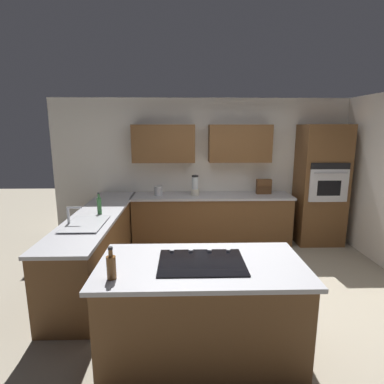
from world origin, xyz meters
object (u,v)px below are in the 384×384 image
(sink_unit, at_px, (85,223))
(oil_bottle, at_px, (111,266))
(blender, at_px, (195,187))
(kettle, at_px, (158,191))
(wall_oven, at_px, (321,185))
(cooktop, at_px, (201,262))
(spice_rack, at_px, (264,187))
(dish_soap_bottle, at_px, (99,205))

(sink_unit, relative_size, oil_bottle, 2.62)
(blender, distance_m, oil_bottle, 3.18)
(blender, xyz_separation_m, kettle, (0.65, 0.00, -0.07))
(kettle, relative_size, oil_bottle, 0.62)
(wall_oven, relative_size, blender, 6.02)
(cooktop, bearing_deg, oil_bottle, 20.54)
(spice_rack, bearing_deg, sink_unit, 33.23)
(cooktop, relative_size, oil_bottle, 2.85)
(spice_rack, bearing_deg, oil_bottle, 57.37)
(cooktop, bearing_deg, sink_unit, -39.32)
(dish_soap_bottle, relative_size, oil_bottle, 1.14)
(cooktop, xyz_separation_m, blender, (-0.04, -2.81, 0.15))
(blender, bearing_deg, dish_soap_bottle, 41.07)
(cooktop, height_order, blender, blender)
(spice_rack, relative_size, oil_bottle, 1.00)
(wall_oven, height_order, kettle, wall_oven)
(dish_soap_bottle, bearing_deg, oil_bottle, 107.51)
(cooktop, bearing_deg, wall_oven, -129.29)
(sink_unit, distance_m, kettle, 1.85)
(sink_unit, bearing_deg, blender, -130.48)
(cooktop, xyz_separation_m, dish_soap_bottle, (1.33, -1.61, 0.12))
(sink_unit, bearing_deg, cooktop, 140.68)
(wall_oven, xyz_separation_m, dish_soap_bottle, (3.62, 1.19, -0.04))
(spice_rack, xyz_separation_m, kettle, (1.90, 0.08, -0.05))
(sink_unit, height_order, dish_soap_bottle, dish_soap_bottle)
(kettle, height_order, oil_bottle, oil_bottle)
(wall_oven, height_order, sink_unit, wall_oven)
(spice_rack, bearing_deg, blender, 3.71)
(oil_bottle, bearing_deg, blender, -104.12)
(sink_unit, bearing_deg, kettle, -114.94)
(sink_unit, xyz_separation_m, oil_bottle, (-0.65, 1.41, 0.09))
(cooktop, relative_size, spice_rack, 2.85)
(sink_unit, height_order, spice_rack, spice_rack)
(kettle, bearing_deg, spice_rack, -177.55)
(cooktop, distance_m, spice_rack, 3.17)
(spice_rack, bearing_deg, dish_soap_bottle, 25.95)
(kettle, xyz_separation_m, oil_bottle, (0.12, 3.08, 0.02))
(spice_rack, height_order, oil_bottle, same)
(wall_oven, bearing_deg, oil_bottle, 45.50)
(sink_unit, relative_size, blender, 1.98)
(cooktop, distance_m, dish_soap_bottle, 2.09)
(blender, relative_size, kettle, 2.15)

